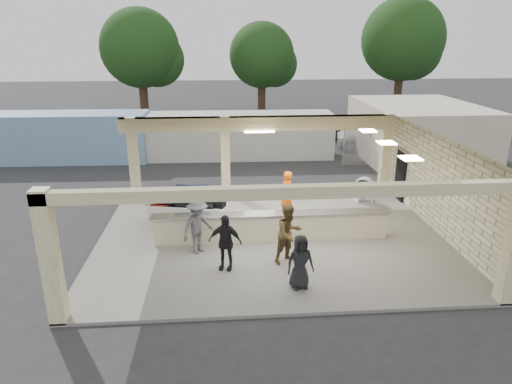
{
  "coord_description": "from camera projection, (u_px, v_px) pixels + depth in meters",
  "views": [
    {
      "loc": [
        -1.64,
        -14.9,
        6.85
      ],
      "look_at": [
        -0.42,
        1.0,
        1.34
      ],
      "focal_mm": 32.0,
      "sensor_mm": 36.0,
      "label": 1
    }
  ],
  "objects": [
    {
      "name": "tree_right",
      "position": [
        405.0,
        43.0,
        39.12
      ],
      "size": [
        7.2,
        7.0,
        10.0
      ],
      "color": "#382619",
      "rests_on": "ground"
    },
    {
      "name": "car_dark",
      "position": [
        338.0,
        128.0,
        31.63
      ],
      "size": [
        4.5,
        3.68,
        1.46
      ],
      "primitive_type": "imported",
      "rotation": [
        0.0,
        0.0,
        0.99
      ],
      "color": "black",
      "rests_on": "ground"
    },
    {
      "name": "fence",
      "position": [
        450.0,
        145.0,
        25.33
      ],
      "size": [
        12.06,
        0.06,
        2.03
      ],
      "color": "gray",
      "rests_on": "ground"
    },
    {
      "name": "tree_left",
      "position": [
        145.0,
        51.0,
        36.79
      ],
      "size": [
        6.6,
        6.3,
        9.0
      ],
      "color": "#382619",
      "rests_on": "ground"
    },
    {
      "name": "pavilion",
      "position": [
        274.0,
        194.0,
        16.6
      ],
      "size": [
        12.01,
        10.0,
        3.55
      ],
      "color": "slate",
      "rests_on": "ground"
    },
    {
      "name": "baggage_handler",
      "position": [
        286.0,
        195.0,
        17.37
      ],
      "size": [
        0.73,
        0.79,
        1.92
      ],
      "primitive_type": "imported",
      "rotation": [
        0.0,
        0.0,
        4.06
      ],
      "color": "orange",
      "rests_on": "pavilion"
    },
    {
      "name": "adjacent_building",
      "position": [
        417.0,
        132.0,
        25.99
      ],
      "size": [
        6.0,
        8.0,
        3.2
      ],
      "primitive_type": "cube",
      "color": "beige",
      "rests_on": "ground"
    },
    {
      "name": "passenger_b",
      "position": [
        225.0,
        242.0,
        13.64
      ],
      "size": [
        1.09,
        0.63,
        1.75
      ],
      "primitive_type": "imported",
      "rotation": [
        0.0,
        0.0,
        -0.27
      ],
      "color": "black",
      "rests_on": "pavilion"
    },
    {
      "name": "passenger_d",
      "position": [
        300.0,
        262.0,
        12.64
      ],
      "size": [
        0.81,
        0.44,
        1.58
      ],
      "primitive_type": "imported",
      "rotation": [
        0.0,
        0.0,
        0.16
      ],
      "color": "black",
      "rests_on": "pavilion"
    },
    {
      "name": "luggage_cart",
      "position": [
        189.0,
        205.0,
        16.77
      ],
      "size": [
        2.94,
        2.19,
        1.55
      ],
      "rotation": [
        0.0,
        0.0,
        -0.22
      ],
      "color": "white",
      "rests_on": "pavilion"
    },
    {
      "name": "ground",
      "position": [
        270.0,
        236.0,
        16.4
      ],
      "size": [
        120.0,
        120.0,
        0.0
      ],
      "primitive_type": "plane",
      "color": "#242527",
      "rests_on": "ground"
    },
    {
      "name": "tree_mid",
      "position": [
        265.0,
        58.0,
        39.6
      ],
      "size": [
        6.0,
        5.6,
        8.0
      ],
      "color": "#382619",
      "rests_on": "ground"
    },
    {
      "name": "passenger_a",
      "position": [
        289.0,
        233.0,
        14.05
      ],
      "size": [
        1.01,
        0.81,
        1.91
      ],
      "primitive_type": "imported",
      "rotation": [
        0.0,
        0.0,
        0.51
      ],
      "color": "brown",
      "rests_on": "pavilion"
    },
    {
      "name": "passenger_c",
      "position": [
        198.0,
        226.0,
        14.68
      ],
      "size": [
        1.15,
        1.11,
        1.83
      ],
      "primitive_type": "imported",
      "rotation": [
        0.0,
        0.0,
        0.75
      ],
      "color": "#4F4F54",
      "rests_on": "pavilion"
    },
    {
      "name": "car_white_a",
      "position": [
        377.0,
        139.0,
        28.6
      ],
      "size": [
        5.09,
        3.12,
        1.36
      ],
      "primitive_type": "imported",
      "rotation": [
        0.0,
        0.0,
        1.38
      ],
      "color": "silver",
      "rests_on": "ground"
    },
    {
      "name": "drum_fan",
      "position": [
        364.0,
        188.0,
        19.43
      ],
      "size": [
        0.95,
        0.75,
        1.03
      ],
      "rotation": [
        0.0,
        0.0,
        -0.55
      ],
      "color": "white",
      "rests_on": "pavilion"
    },
    {
      "name": "car_white_b",
      "position": [
        448.0,
        134.0,
        29.92
      ],
      "size": [
        4.51,
        3.41,
        1.35
      ],
      "primitive_type": "imported",
      "rotation": [
        0.0,
        0.0,
        1.08
      ],
      "color": "silver",
      "rests_on": "ground"
    },
    {
      "name": "baggage_counter",
      "position": [
        271.0,
        226.0,
        15.74
      ],
      "size": [
        8.2,
        0.58,
        0.98
      ],
      "color": "beige",
      "rests_on": "pavilion"
    },
    {
      "name": "container_white",
      "position": [
        230.0,
        135.0,
        26.6
      ],
      "size": [
        11.93,
        2.57,
        2.58
      ],
      "primitive_type": "cube",
      "rotation": [
        0.0,
        0.0,
        -0.02
      ],
      "color": "silver",
      "rests_on": "ground"
    },
    {
      "name": "container_blue",
      "position": [
        55.0,
        137.0,
        25.81
      ],
      "size": [
        10.51,
        2.74,
        2.72
      ],
      "primitive_type": "cube",
      "rotation": [
        0.0,
        0.0,
        -0.02
      ],
      "color": "#7597BC",
      "rests_on": "ground"
    }
  ]
}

